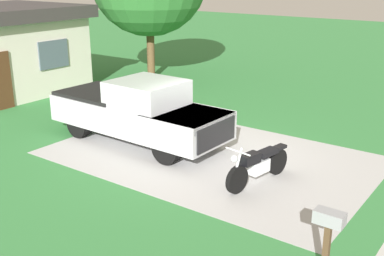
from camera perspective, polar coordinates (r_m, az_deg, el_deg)
name	(u,v)px	position (r m, az deg, el deg)	size (l,w,h in m)	color
ground_plane	(210,156)	(13.17, 2.21, -3.36)	(80.00, 80.00, 0.00)	#33773B
driveway_pad	(210,156)	(13.16, 2.21, -3.35)	(5.65, 8.61, 0.01)	#A8A8A8
motorcycle	(258,165)	(11.45, 7.89, -4.40)	(2.20, 0.75, 1.09)	black
pickup_truck	(137,110)	(14.11, -6.66, 2.12)	(2.14, 5.67, 1.90)	black
mailbox	(328,227)	(8.04, 16.03, -11.36)	(0.26, 0.48, 1.26)	#4C3823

